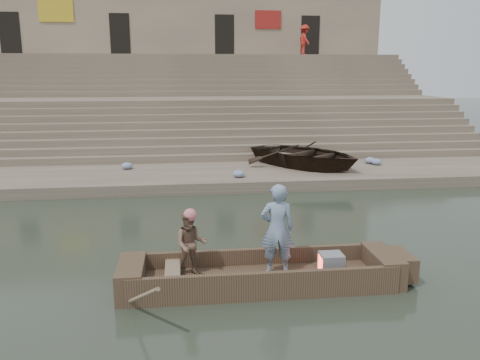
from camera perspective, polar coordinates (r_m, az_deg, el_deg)
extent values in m
plane|color=#283225|center=(11.36, -16.48, -9.73)|extent=(120.00, 120.00, 0.00)
cube|color=gray|center=(18.89, -12.62, 0.13)|extent=(32.00, 4.00, 0.40)
cube|color=gray|center=(26.07, -11.16, 6.32)|extent=(32.00, 3.00, 2.80)
cube|color=gray|center=(32.94, -10.38, 9.77)|extent=(32.00, 3.00, 5.20)
cube|color=gray|center=(21.05, -12.05, 1.87)|extent=(32.00, 0.50, 0.70)
cube|color=gray|center=(21.52, -11.96, 2.51)|extent=(32.00, 0.50, 1.00)
cube|color=gray|center=(21.98, -11.86, 3.13)|extent=(32.00, 0.50, 1.30)
cube|color=gray|center=(22.45, -11.78, 3.72)|extent=(32.00, 0.50, 1.60)
cube|color=gray|center=(22.92, -11.69, 4.29)|extent=(32.00, 0.50, 1.90)
cube|color=gray|center=(23.39, -11.61, 4.83)|extent=(32.00, 0.50, 2.20)
cube|color=gray|center=(23.87, -11.53, 5.36)|extent=(32.00, 0.50, 2.50)
cube|color=gray|center=(24.34, -11.46, 5.86)|extent=(32.00, 0.50, 2.80)
cube|color=gray|center=(27.80, -10.92, 7.03)|extent=(32.00, 0.50, 3.10)
cube|color=gray|center=(28.28, -10.86, 7.44)|extent=(32.00, 0.50, 3.40)
cube|color=gray|center=(28.76, -10.81, 7.83)|extent=(32.00, 0.50, 3.70)
cube|color=gray|center=(29.25, -10.76, 8.21)|extent=(32.00, 0.50, 4.00)
cube|color=gray|center=(29.73, -10.71, 8.57)|extent=(32.00, 0.50, 4.30)
cube|color=gray|center=(30.22, -10.66, 8.92)|extent=(32.00, 0.50, 4.60)
cube|color=gray|center=(30.71, -10.61, 9.27)|extent=(32.00, 0.50, 4.90)
cube|color=gray|center=(31.20, -10.57, 9.60)|extent=(32.00, 0.50, 5.20)
cube|color=tan|center=(36.92, -10.20, 14.75)|extent=(32.00, 5.00, 11.20)
cube|color=black|center=(36.17, -25.42, 15.38)|extent=(1.30, 0.18, 2.60)
cube|color=black|center=(34.70, -13.94, 16.37)|extent=(1.30, 0.18, 2.60)
cube|color=black|center=(34.61, -1.85, 16.73)|extent=(1.30, 0.18, 2.60)
cube|color=black|center=(35.64, 8.23, 16.50)|extent=(1.30, 0.18, 2.60)
cube|color=gold|center=(35.43, -20.84, 18.12)|extent=(2.20, 0.10, 1.40)
cube|color=maroon|center=(35.01, 3.31, 18.31)|extent=(1.80, 0.10, 1.20)
cube|color=brown|center=(9.97, 2.44, -11.76)|extent=(5.00, 1.30, 0.22)
cube|color=brown|center=(9.34, 3.08, -12.38)|extent=(5.20, 0.12, 0.56)
cube|color=brown|center=(10.46, 1.90, -9.51)|extent=(5.20, 0.12, 0.56)
cube|color=brown|center=(9.83, -12.67, -11.22)|extent=(0.50, 1.30, 0.60)
cube|color=brown|center=(10.58, 16.42, -9.68)|extent=(0.50, 1.30, 0.60)
cube|color=brown|center=(10.73, 18.42, -9.38)|extent=(0.35, 0.90, 0.50)
cube|color=#937A5B|center=(9.74, -7.94, -10.62)|extent=(0.30, 1.20, 0.08)
cylinder|color=#937A5B|center=(9.01, -12.26, -13.54)|extent=(1.03, 2.10, 1.36)
sphere|color=#E26F78|center=(9.53, -5.90, -4.12)|extent=(0.26, 0.26, 0.26)
imported|color=navy|center=(9.75, 4.40, -5.79)|extent=(0.72, 0.51, 1.86)
imported|color=#277756|center=(9.72, -5.82, -7.53)|extent=(0.65, 0.51, 1.33)
cube|color=slate|center=(10.16, 10.67, -9.57)|extent=(0.46, 0.42, 0.40)
cube|color=#E5593F|center=(10.10, 9.52, -9.66)|extent=(0.04, 0.34, 0.32)
imported|color=#2D2116|center=(19.82, 7.68, 2.97)|extent=(5.71, 5.88, 0.99)
imported|color=#AC261D|center=(33.41, 7.60, 16.02)|extent=(0.91, 1.34, 1.93)
ellipsoid|color=#3F5999|center=(17.77, -0.15, 0.75)|extent=(0.44, 0.44, 0.26)
ellipsoid|color=#3F5999|center=(21.10, 15.04, 2.24)|extent=(0.44, 0.44, 0.26)
ellipsoid|color=#3F5999|center=(20.27, 5.00, 2.21)|extent=(0.44, 0.44, 0.26)
ellipsoid|color=#3F5999|center=(19.76, -13.15, 1.64)|extent=(0.44, 0.44, 0.26)
ellipsoid|color=#3F5999|center=(20.87, 15.73, 2.09)|extent=(0.44, 0.44, 0.26)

